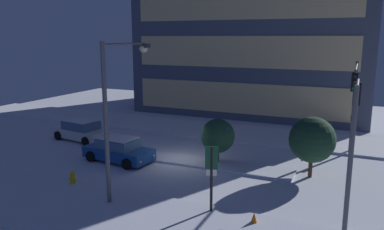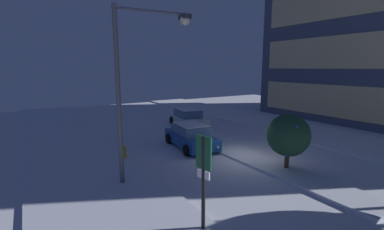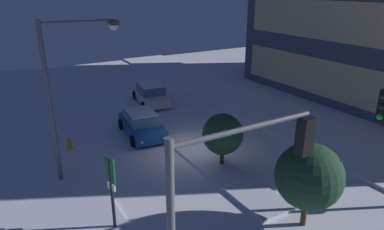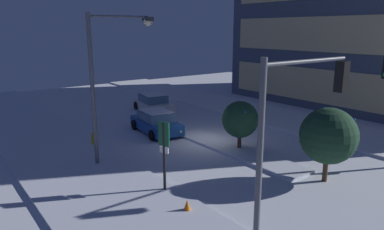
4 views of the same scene
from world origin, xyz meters
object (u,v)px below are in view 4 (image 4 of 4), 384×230
object	(u,v)px
fire_hydrant	(94,139)
decorated_tree_left_of_median	(240,120)
street_lamp_arched	(110,67)
construction_cone	(187,206)
parking_info_sign	(164,148)
traffic_light_corner_near_right	(299,116)
car_near	(156,122)
decorated_tree_median	(328,136)
car_far	(153,103)

from	to	relation	value
fire_hydrant	decorated_tree_left_of_median	world-z (taller)	decorated_tree_left_of_median
street_lamp_arched	fire_hydrant	distance (m)	5.45
street_lamp_arched	construction_cone	xyz separation A→B (m)	(6.52, -0.18, -4.59)
parking_info_sign	decorated_tree_left_of_median	world-z (taller)	parking_info_sign
traffic_light_corner_near_right	construction_cone	world-z (taller)	traffic_light_corner_near_right
decorated_tree_left_of_median	construction_cone	bearing A→B (deg)	-58.63
car_near	fire_hydrant	bearing A→B (deg)	-81.70
car_near	decorated_tree_left_of_median	world-z (taller)	decorated_tree_left_of_median
parking_info_sign	decorated_tree_median	distance (m)	7.18
decorated_tree_median	construction_cone	bearing A→B (deg)	-101.79
traffic_light_corner_near_right	street_lamp_arched	bearing A→B (deg)	98.27
car_far	fire_hydrant	xyz separation A→B (m)	(5.57, -7.38, -0.31)
decorated_tree_left_of_median	parking_info_sign	bearing A→B (deg)	-72.12
car_far	parking_info_sign	world-z (taller)	parking_info_sign
decorated_tree_median	construction_cone	distance (m)	7.02
traffic_light_corner_near_right	car_far	bearing A→B (deg)	72.00
decorated_tree_left_of_median	traffic_light_corner_near_right	bearing A→B (deg)	-33.83
traffic_light_corner_near_right	street_lamp_arched	world-z (taller)	street_lamp_arched
car_near	car_far	xyz separation A→B (m)	(-5.40, 3.01, 0.00)
parking_info_sign	construction_cone	size ratio (longest dim) A/B	5.52
street_lamp_arched	construction_cone	world-z (taller)	street_lamp_arched
car_near	fire_hydrant	xyz separation A→B (m)	(0.17, -4.36, -0.31)
car_near	car_far	size ratio (longest dim) A/B	0.95
fire_hydrant	car_near	bearing A→B (deg)	92.24
traffic_light_corner_near_right	parking_info_sign	bearing A→B (deg)	103.72
construction_cone	fire_hydrant	bearing A→B (deg)	178.25
decorated_tree_median	construction_cone	world-z (taller)	decorated_tree_median
car_far	parking_info_sign	distance (m)	15.18
construction_cone	traffic_light_corner_near_right	bearing A→B (deg)	25.42
decorated_tree_left_of_median	construction_cone	size ratio (longest dim) A/B	5.08
traffic_light_corner_near_right	parking_info_sign	distance (m)	5.98
construction_cone	car_near	bearing A→B (deg)	154.59
car_near	decorated_tree_median	xyz separation A→B (m)	(11.19, 1.98, 1.40)
traffic_light_corner_near_right	fire_hydrant	bearing A→B (deg)	95.81
car_far	decorated_tree_left_of_median	size ratio (longest dim) A/B	1.73
car_near	construction_cone	distance (m)	10.86
fire_hydrant	construction_cone	world-z (taller)	fire_hydrant
car_near	traffic_light_corner_near_right	distance (m)	13.99
street_lamp_arched	decorated_tree_median	world-z (taller)	street_lamp_arched
car_far	decorated_tree_median	distance (m)	16.68
car_near	car_far	distance (m)	6.19
traffic_light_corner_near_right	parking_info_sign	world-z (taller)	traffic_light_corner_near_right
parking_info_sign	decorated_tree_median	world-z (taller)	decorated_tree_median
decorated_tree_left_of_median	fire_hydrant	bearing A→B (deg)	-131.60
car_near	traffic_light_corner_near_right	bearing A→B (deg)	-6.88
fire_hydrant	decorated_tree_left_of_median	size ratio (longest dim) A/B	0.30
decorated_tree_median	decorated_tree_left_of_median	size ratio (longest dim) A/B	1.21
car_far	decorated_tree_median	bearing A→B (deg)	-174.64
decorated_tree_left_of_median	car_far	bearing A→B (deg)	174.57
street_lamp_arched	fire_hydrant	bearing A→B (deg)	91.68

